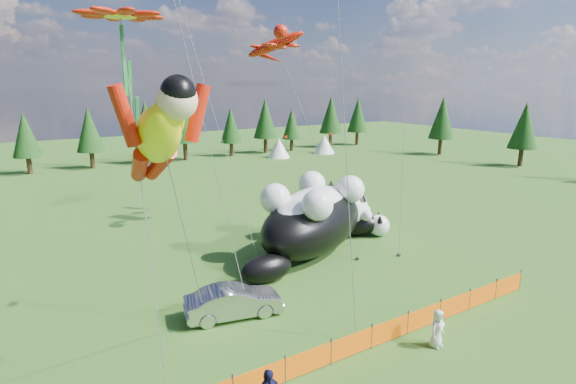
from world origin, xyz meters
The scene contains 11 objects.
ground centered at (0.00, 0.00, 0.00)m, with size 160.00×160.00×0.00m, color #123609.
safety_fence centered at (0.00, -3.00, 0.50)m, with size 22.06×0.06×1.10m.
tree_line centered at (0.00, 45.00, 4.00)m, with size 90.00×4.00×8.00m, color black, non-canonical shape.
festival_tents centered at (11.00, 40.00, 1.40)m, with size 50.00×3.20×2.80m, color white, non-canonical shape.
cat_large centered at (5.56, 7.20, 2.20)m, with size 11.96×8.33×4.64m.
cat_small centered at (9.34, 8.13, 0.96)m, with size 4.81×4.06×2.02m.
car centered at (-2.54, 2.20, 0.72)m, with size 1.52×4.37×1.44m, color #B5B4B9.
spectator_e centered at (3.34, -4.24, 0.79)m, with size 0.77×0.50×1.58m, color silver.
superhero_kite centered at (-6.53, -1.78, 8.80)m, with size 5.13×6.94×11.40m.
gecko_kite centered at (6.55, 14.07, 12.98)m, with size 6.53×13.12×16.05m.
flower_kite centered at (-6.86, 0.36, 12.16)m, with size 3.32×4.58×12.54m.
Camera 1 is at (-10.14, -14.82, 10.27)m, focal length 28.00 mm.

